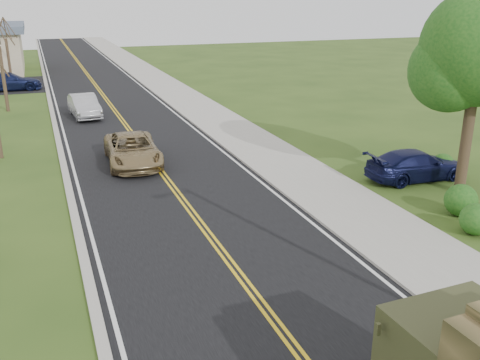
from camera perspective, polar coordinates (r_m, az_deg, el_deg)
road at (r=47.11m, az=-14.70°, el=9.14°), size 8.00×120.00×0.01m
curb_right at (r=47.71m, az=-9.69°, el=9.68°), size 0.30×120.00×0.12m
sidewalk_right at (r=48.07m, az=-7.62°, el=9.84°), size 3.20×120.00×0.10m
curb_left at (r=46.86m, az=-19.79°, el=8.65°), size 0.30×120.00×0.10m
leafy_tree at (r=22.80m, az=24.07°, el=11.92°), size 4.83×4.50×8.10m
bare_tree_c at (r=40.58m, az=-24.01°, el=10.56°), size 2.04×2.39×6.42m
bare_tree_d at (r=52.52m, az=-23.49°, el=12.00°), size 1.88×2.20×5.91m
suv_champagne at (r=26.08m, az=-11.40°, el=3.18°), size 2.63×5.27×1.43m
sedan_silver at (r=37.18m, az=-16.27°, el=7.59°), size 1.92×4.61×1.48m
pickup_navy at (r=24.68m, az=18.27°, el=1.53°), size 4.61×1.96×1.33m
lot_car_navy at (r=49.88m, az=-23.44°, el=9.61°), size 5.22×2.13×1.51m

